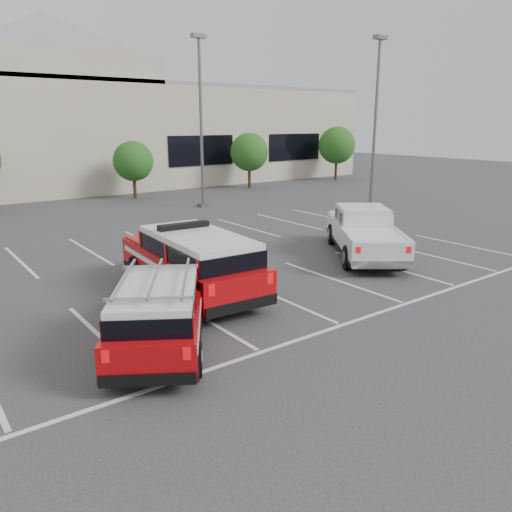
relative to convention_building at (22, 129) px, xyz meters
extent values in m
plane|color=#333336|center=(-0.18, -31.86, -4.72)|extent=(120.00, 120.00, 0.00)
cube|color=silver|center=(-0.18, -27.36, -4.71)|extent=(23.00, 15.00, 0.01)
cube|color=beige|center=(-0.18, 0.14, -0.72)|extent=(60.00, 15.00, 8.00)
cube|color=gray|center=(-0.18, 0.14, 3.43)|extent=(60.00, 15.00, 0.30)
cube|color=beige|center=(1.82, -1.36, 4.28)|extent=(14.00, 12.00, 2.00)
pyramid|color=gray|center=(1.82, -1.36, 6.88)|extent=(15.98, 15.98, 3.20)
cylinder|color=#3F2B19|center=(4.82, -9.86, -3.96)|extent=(0.24, 0.24, 1.51)
sphere|color=#144D17|center=(4.82, -9.86, -2.11)|extent=(2.77, 2.77, 2.77)
sphere|color=#144D17|center=(5.22, -9.66, -2.53)|extent=(1.85, 1.85, 1.85)
cylinder|color=#3F2B19|center=(14.82, -9.86, -3.88)|extent=(0.24, 0.24, 1.67)
sphere|color=#144D17|center=(14.82, -9.86, -1.84)|extent=(3.07, 3.07, 3.07)
sphere|color=#144D17|center=(15.22, -9.66, -2.30)|extent=(2.05, 2.05, 2.05)
cylinder|color=#3F2B19|center=(24.82, -9.86, -3.80)|extent=(0.24, 0.24, 1.84)
sphere|color=#144D17|center=(24.82, -9.86, -1.56)|extent=(3.37, 3.37, 3.37)
sphere|color=#144D17|center=(25.22, -9.66, -2.07)|extent=(2.24, 2.24, 2.24)
cube|color=#59595E|center=(6.82, -15.86, -4.62)|extent=(0.60, 0.60, 0.20)
cylinder|color=#59595E|center=(6.82, -15.86, 0.28)|extent=(0.18, 0.18, 10.00)
cube|color=#59595E|center=(6.82, -15.86, 5.40)|extent=(0.90, 0.40, 0.24)
cube|color=#59595E|center=(15.82, -21.86, -4.62)|extent=(0.60, 0.60, 0.20)
cylinder|color=#59595E|center=(15.82, -21.86, 0.28)|extent=(0.18, 0.18, 10.00)
cube|color=#59595E|center=(15.82, -21.86, 5.40)|extent=(0.90, 0.40, 0.24)
cube|color=#A6080B|center=(-2.05, -29.98, -3.87)|extent=(2.63, 6.29, 0.94)
cube|color=black|center=(-2.09, -30.54, -3.15)|extent=(2.33, 4.49, 0.49)
cube|color=silver|center=(-2.09, -30.54, -2.81)|extent=(2.28, 4.40, 0.18)
cube|color=black|center=(-2.03, -29.58, -2.64)|extent=(1.67, 0.42, 0.17)
cube|color=silver|center=(5.76, -30.19, -3.91)|extent=(5.42, 6.23, 0.90)
cube|color=black|center=(6.09, -29.74, -3.23)|extent=(2.88, 2.93, 0.47)
cube|color=silver|center=(6.09, -29.74, -2.91)|extent=(2.82, 2.86, 0.17)
cube|color=#A6080B|center=(-4.59, -33.00, -4.00)|extent=(4.19, 5.13, 0.80)
cube|color=black|center=(-4.84, -33.41, -3.39)|extent=(3.25, 3.76, 0.42)
cube|color=silver|center=(-4.84, -33.41, -3.10)|extent=(3.18, 3.68, 0.15)
cube|color=#A5A5A8|center=(-4.84, -33.41, -2.83)|extent=(3.12, 3.50, 0.06)
camera|label=1|loc=(-9.35, -43.20, 0.48)|focal=35.00mm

